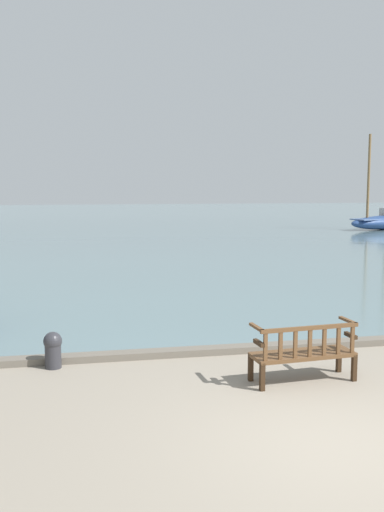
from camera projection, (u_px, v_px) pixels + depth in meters
The scene contains 5 objects.
ground_plane at pixel (342, 446), 6.60m from camera, with size 160.00×160.00×0.00m, color gray.
harbor_water at pixel (114, 220), 49.44m from camera, with size 100.00×80.00×0.08m, color slate.
quay_edge_kerb at pixel (247, 348), 10.34m from camera, with size 40.00×0.30×0.12m, color #675F54.
park_bench at pixel (304, 352), 8.71m from camera, with size 1.64×0.66×0.92m.
mooring_bollard at pixel (53, 348), 9.39m from camera, with size 0.31×0.31×0.61m.
Camera 1 is at (-2.92, -5.82, 3.00)m, focal length 40.00 mm.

